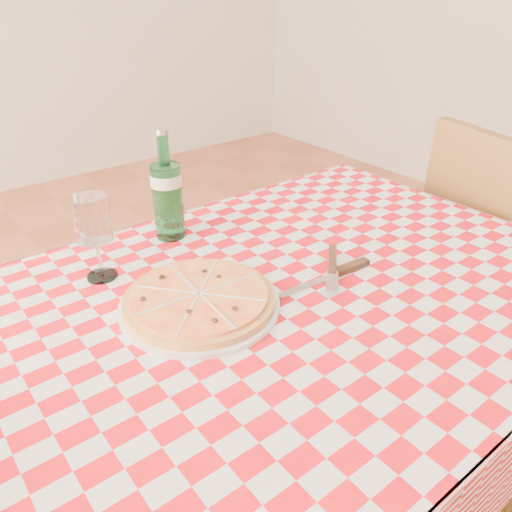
{
  "coord_description": "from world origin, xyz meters",
  "views": [
    {
      "loc": [
        -0.54,
        -0.6,
        1.29
      ],
      "look_at": [
        -0.02,
        0.06,
        0.82
      ],
      "focal_mm": 35.0,
      "sensor_mm": 36.0,
      "label": 1
    }
  ],
  "objects_px": {
    "dining_table": "(282,332)",
    "pizza_plate": "(199,299)",
    "water_bottle": "(167,185)",
    "wine_glass": "(96,238)",
    "chair_near": "(492,259)"
  },
  "relations": [
    {
      "from": "chair_near",
      "to": "wine_glass",
      "type": "xyz_separation_m",
      "value": [
        -1.11,
        0.27,
        0.31
      ]
    },
    {
      "from": "dining_table",
      "to": "wine_glass",
      "type": "distance_m",
      "value": 0.41
    },
    {
      "from": "dining_table",
      "to": "chair_near",
      "type": "relative_size",
      "value": 1.29
    },
    {
      "from": "chair_near",
      "to": "wine_glass",
      "type": "distance_m",
      "value": 1.18
    },
    {
      "from": "pizza_plate",
      "to": "water_bottle",
      "type": "bearing_deg",
      "value": 70.11
    },
    {
      "from": "dining_table",
      "to": "water_bottle",
      "type": "height_order",
      "value": "water_bottle"
    },
    {
      "from": "chair_near",
      "to": "pizza_plate",
      "type": "xyz_separation_m",
      "value": [
        -1.01,
        0.06,
        0.25
      ]
    },
    {
      "from": "water_bottle",
      "to": "pizza_plate",
      "type": "bearing_deg",
      "value": -109.89
    },
    {
      "from": "dining_table",
      "to": "chair_near",
      "type": "xyz_separation_m",
      "value": [
        0.86,
        -0.0,
        -0.13
      ]
    },
    {
      "from": "dining_table",
      "to": "pizza_plate",
      "type": "height_order",
      "value": "pizza_plate"
    },
    {
      "from": "dining_table",
      "to": "wine_glass",
      "type": "height_order",
      "value": "wine_glass"
    },
    {
      "from": "dining_table",
      "to": "pizza_plate",
      "type": "xyz_separation_m",
      "value": [
        -0.15,
        0.06,
        0.12
      ]
    },
    {
      "from": "water_bottle",
      "to": "wine_glass",
      "type": "relative_size",
      "value": 1.44
    },
    {
      "from": "dining_table",
      "to": "wine_glass",
      "type": "bearing_deg",
      "value": 133.24
    },
    {
      "from": "chair_near",
      "to": "pizza_plate",
      "type": "height_order",
      "value": "chair_near"
    }
  ]
}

